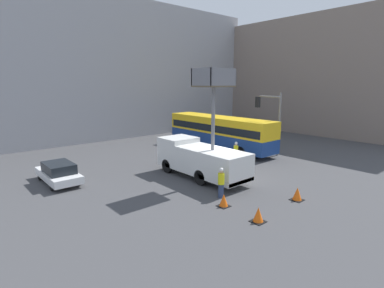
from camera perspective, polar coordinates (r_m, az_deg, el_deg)
ground_plane at (r=21.36m, az=5.95°, el=-6.37°), size 120.00×120.00×0.00m
building_backdrop_far at (r=40.05m, az=-19.41°, el=13.14°), size 44.00×10.00×16.26m
building_backdrop_side at (r=46.17m, az=22.92°, el=11.79°), size 10.00×28.00×14.97m
utility_truck at (r=20.89m, az=1.58°, el=-2.34°), size 2.40×7.36×7.44m
city_bus at (r=29.99m, az=5.26°, el=2.60°), size 2.59×12.30×3.28m
traffic_light_pole at (r=27.52m, az=14.92°, el=5.47°), size 2.77×2.52×5.71m
road_worker_near_truck at (r=17.48m, az=5.58°, el=-7.37°), size 0.38×0.38×1.79m
road_worker_directing at (r=25.09m, az=8.35°, el=-1.60°), size 0.38×0.38×1.80m
traffic_cone_near_truck at (r=15.03m, az=12.51°, el=-13.06°), size 0.65×0.65×0.74m
traffic_cone_mid_road at (r=18.21m, az=19.41°, el=-8.99°), size 0.66×0.66×0.76m
traffic_cone_far_side at (r=16.49m, az=6.05°, el=-10.66°), size 0.61×0.61×0.70m
parked_car_curbside at (r=21.85m, az=-24.07°, el=-4.98°), size 1.82×4.42×1.39m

